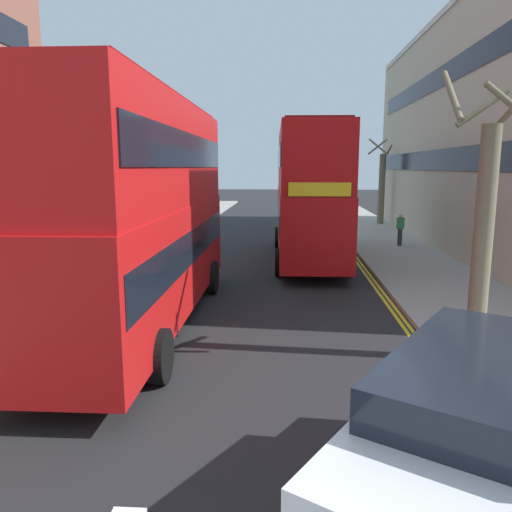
{
  "coord_description": "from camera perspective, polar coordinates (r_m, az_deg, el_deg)",
  "views": [
    {
      "loc": [
        1.27,
        -1.1,
        3.99
      ],
      "look_at": [
        0.5,
        11.0,
        1.8
      ],
      "focal_mm": 34.58,
      "sensor_mm": 36.0,
      "label": 1
    }
  ],
  "objects": [
    {
      "name": "sidewalk_left",
      "position": [
        19.19,
        -20.35,
        -2.2
      ],
      "size": [
        4.0,
        80.0,
        0.14
      ],
      "primitive_type": "cube",
      "color": "#9E9991",
      "rests_on": "ground"
    },
    {
      "name": "kerb_line_outer",
      "position": [
        15.93,
        14.91,
        -4.61
      ],
      "size": [
        0.1,
        56.0,
        0.01
      ],
      "primitive_type": "cube",
      "color": "yellow",
      "rests_on": "ground"
    },
    {
      "name": "taxi_minivan",
      "position": [
        5.83,
        24.3,
        -20.79
      ],
      "size": [
        4.07,
        5.08,
        2.12
      ],
      "color": "white",
      "rests_on": "ground"
    },
    {
      "name": "double_decker_bus_away",
      "position": [
        12.48,
        -13.23,
        5.56
      ],
      "size": [
        2.85,
        10.82,
        5.64
      ],
      "color": "red",
      "rests_on": "ground"
    },
    {
      "name": "street_tree_near",
      "position": [
        35.11,
        14.32,
        7.81
      ],
      "size": [
        1.57,
        2.04,
        5.79
      ],
      "color": "#6B6047",
      "rests_on": "sidewalk_right"
    },
    {
      "name": "sidewalk_right",
      "position": [
        18.3,
        20.18,
        -2.77
      ],
      "size": [
        4.0,
        80.0,
        0.14
      ],
      "primitive_type": "cube",
      "color": "#9E9991",
      "rests_on": "ground"
    },
    {
      "name": "double_decker_bus_oncoming",
      "position": [
        21.36,
        6.05,
        7.6
      ],
      "size": [
        3.01,
        10.87,
        5.64
      ],
      "color": "#B20F0F",
      "rests_on": "ground"
    },
    {
      "name": "kerb_line_inner",
      "position": [
        15.89,
        14.34,
        -4.61
      ],
      "size": [
        0.1,
        56.0,
        0.01
      ],
      "primitive_type": "cube",
      "color": "yellow",
      "rests_on": "ground"
    },
    {
      "name": "street_tree_mid",
      "position": [
        10.91,
        24.75,
        2.81
      ],
      "size": [
        1.53,
        1.62,
        5.82
      ],
      "color": "#6B6047",
      "rests_on": "sidewalk_right"
    },
    {
      "name": "pedestrian_far",
      "position": [
        25.44,
        16.34,
        3.03
      ],
      "size": [
        0.34,
        0.22,
        1.62
      ],
      "color": "#2D2D38",
      "rests_on": "sidewalk_right"
    }
  ]
}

